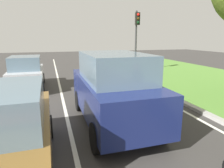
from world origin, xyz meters
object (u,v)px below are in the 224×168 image
object	(u,v)px
car_hatchback_far	(27,73)
traffic_light_near_right	(137,31)
car_suv_ahead	(113,89)
car_sedan_left_lane	(2,136)

from	to	relation	value
car_hatchback_far	traffic_light_near_right	world-z (taller)	traffic_light_near_right
car_suv_ahead	car_sedan_left_lane	bearing A→B (deg)	-146.01
traffic_light_near_right	car_suv_ahead	bearing A→B (deg)	-117.89
car_sedan_left_lane	traffic_light_near_right	size ratio (longest dim) A/B	0.92
car_suv_ahead	car_sedan_left_lane	size ratio (longest dim) A/B	1.05
car_suv_ahead	traffic_light_near_right	bearing A→B (deg)	62.39
car_hatchback_far	traffic_light_near_right	distance (m)	8.61
car_suv_ahead	car_sedan_left_lane	world-z (taller)	car_suv_ahead
car_hatchback_far	car_sedan_left_lane	bearing A→B (deg)	-88.78
car_suv_ahead	traffic_light_near_right	distance (m)	10.13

